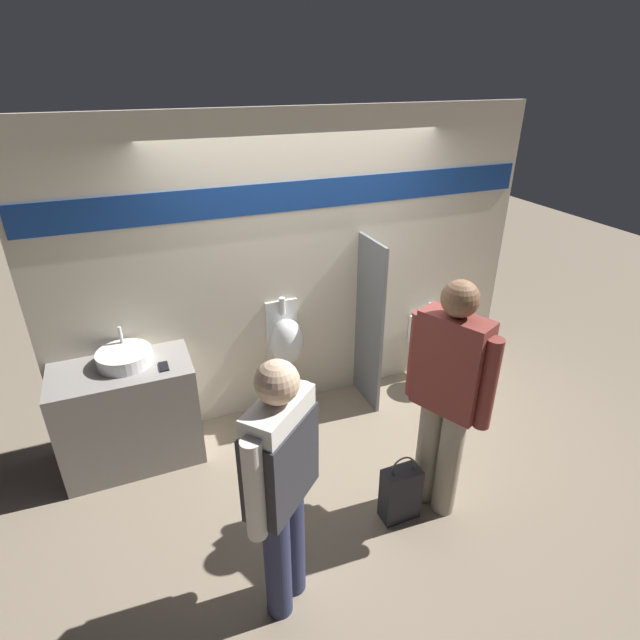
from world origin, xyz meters
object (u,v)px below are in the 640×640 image
at_px(sink_basin, 124,357).
at_px(cell_phone, 164,366).
at_px(person_with_lanyard, 447,393).
at_px(shopping_bag, 400,493).
at_px(urinal_near_counter, 287,342).
at_px(toilet, 436,358).
at_px(person_in_vest, 281,477).

distance_m(sink_basin, cell_phone, 0.32).
xyz_separation_m(cell_phone, person_with_lanyard, (1.72, -1.25, 0.11)).
bearing_deg(shopping_bag, urinal_near_counter, 102.09).
bearing_deg(sink_basin, urinal_near_counter, 3.85).
xyz_separation_m(sink_basin, person_with_lanyard, (1.99, -1.42, 0.06)).
height_order(toilet, shopping_bag, toilet).
bearing_deg(urinal_near_counter, sink_basin, -176.15).
height_order(sink_basin, toilet, sink_basin).
relative_size(toilet, person_in_vest, 0.49).
xyz_separation_m(sink_basin, person_in_vest, (0.71, -1.72, 0.05)).
bearing_deg(sink_basin, toilet, -1.07).
xyz_separation_m(sink_basin, toilet, (2.91, -0.05, -0.65)).
bearing_deg(person_with_lanyard, cell_phone, 29.59).
bearing_deg(urinal_near_counter, cell_phone, -166.41).
distance_m(cell_phone, shopping_bag, 2.01).
distance_m(urinal_near_counter, person_with_lanyard, 1.66).
distance_m(cell_phone, urinal_near_counter, 1.13).
distance_m(urinal_near_counter, toilet, 1.62).
height_order(sink_basin, shopping_bag, sink_basin).
bearing_deg(person_in_vest, toilet, -3.78).
height_order(cell_phone, shopping_bag, cell_phone).
bearing_deg(shopping_bag, cell_phone, 138.26).
bearing_deg(person_in_vest, shopping_bag, -24.38).
bearing_deg(toilet, person_with_lanyard, -123.95).
bearing_deg(person_with_lanyard, toilet, -58.36).
relative_size(cell_phone, person_with_lanyard, 0.08).
bearing_deg(sink_basin, shopping_bag, -40.42).
xyz_separation_m(urinal_near_counter, toilet, (1.55, -0.15, -0.45)).
distance_m(toilet, person_with_lanyard, 1.79).
bearing_deg(toilet, cell_phone, -177.45).
bearing_deg(cell_phone, shopping_bag, -41.74).
bearing_deg(person_with_lanyard, shopping_bag, 68.11).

